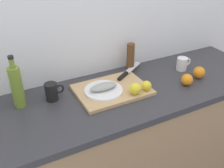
# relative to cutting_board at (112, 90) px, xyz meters

# --- Properties ---
(back_wall) EXTENTS (3.20, 0.05, 2.50)m
(back_wall) POSITION_rel_cutting_board_xyz_m (0.07, 0.28, 0.34)
(back_wall) COLOR white
(back_wall) RESTS_ON ground_plane
(kitchen_counter) EXTENTS (2.00, 0.60, 0.90)m
(kitchen_counter) POSITION_rel_cutting_board_xyz_m (0.07, -0.04, -0.46)
(kitchen_counter) COLOR #9E7A56
(kitchen_counter) RESTS_ON ground_plane
(cutting_board) EXTENTS (0.43, 0.31, 0.02)m
(cutting_board) POSITION_rel_cutting_board_xyz_m (0.00, 0.00, 0.00)
(cutting_board) COLOR tan
(cutting_board) RESTS_ON kitchen_counter
(white_plate) EXTENTS (0.22, 0.22, 0.01)m
(white_plate) POSITION_rel_cutting_board_xyz_m (-0.06, -0.01, 0.02)
(white_plate) COLOR white
(white_plate) RESTS_ON cutting_board
(fish_fillet) EXTENTS (0.17, 0.07, 0.04)m
(fish_fillet) POSITION_rel_cutting_board_xyz_m (-0.06, -0.01, 0.04)
(fish_fillet) COLOR #999E99
(fish_fillet) RESTS_ON white_plate
(chef_knife) EXTENTS (0.26, 0.18, 0.02)m
(chef_knife) POSITION_rel_cutting_board_xyz_m (0.17, 0.12, 0.02)
(chef_knife) COLOR silver
(chef_knife) RESTS_ON cutting_board
(lemon_0) EXTENTS (0.07, 0.07, 0.07)m
(lemon_0) POSITION_rel_cutting_board_xyz_m (0.09, -0.11, 0.04)
(lemon_0) COLOR yellow
(lemon_0) RESTS_ON cutting_board
(lemon_1) EXTENTS (0.06, 0.06, 0.06)m
(lemon_1) POSITION_rel_cutting_board_xyz_m (0.17, -0.11, 0.04)
(lemon_1) COLOR yellow
(lemon_1) RESTS_ON cutting_board
(olive_oil_bottle) EXTENTS (0.06, 0.06, 0.30)m
(olive_oil_bottle) POSITION_rel_cutting_board_xyz_m (-0.52, 0.10, 0.11)
(olive_oil_bottle) COLOR olive
(olive_oil_bottle) RESTS_ON kitchen_counter
(coffee_mug_0) EXTENTS (0.11, 0.07, 0.09)m
(coffee_mug_0) POSITION_rel_cutting_board_xyz_m (0.56, 0.03, 0.03)
(coffee_mug_0) COLOR white
(coffee_mug_0) RESTS_ON kitchen_counter
(coffee_mug_1) EXTENTS (0.11, 0.07, 0.10)m
(coffee_mug_1) POSITION_rel_cutting_board_xyz_m (-0.34, 0.08, 0.04)
(coffee_mug_1) COLOR black
(coffee_mug_1) RESTS_ON kitchen_counter
(orange_0) EXTENTS (0.07, 0.07, 0.07)m
(orange_0) POSITION_rel_cutting_board_xyz_m (0.45, -0.15, 0.03)
(orange_0) COLOR orange
(orange_0) RESTS_ON kitchen_counter
(orange_1) EXTENTS (0.08, 0.08, 0.08)m
(orange_1) POSITION_rel_cutting_board_xyz_m (0.58, -0.11, 0.03)
(orange_1) COLOR orange
(orange_1) RESTS_ON kitchen_counter
(pepper_mill) EXTENTS (0.05, 0.05, 0.20)m
(pepper_mill) POSITION_rel_cutting_board_xyz_m (0.24, 0.19, 0.09)
(pepper_mill) COLOR brown
(pepper_mill) RESTS_ON kitchen_counter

